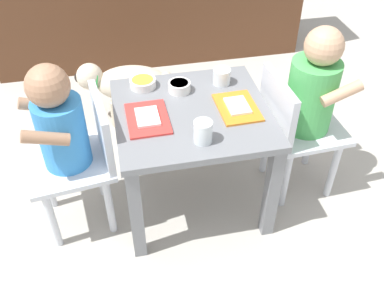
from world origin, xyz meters
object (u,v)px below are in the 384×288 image
Objects in this scene: dining_table at (192,129)px; water_cup_right at (222,77)px; seated_child_left at (66,132)px; cereal_bowl_left_side at (179,86)px; food_tray_right at (237,107)px; dog at (126,83)px; food_tray_left at (148,118)px; veggie_bowl_near at (143,83)px; seated_child_right at (309,97)px; water_cup_left at (203,133)px.

water_cup_right reaches higher than dining_table.
cereal_bowl_left_side is at bearing 19.55° from seated_child_left.
dining_table is 0.43m from seated_child_left.
food_tray_right is 0.17m from water_cup_right.
food_tray_left is (0.04, -0.60, 0.23)m from dog.
food_tray_right is at bearing -85.68° from water_cup_right.
veggie_bowl_near is at bearing 155.58° from cereal_bowl_left_side.
dining_table is at bearing 179.29° from seated_child_right.
dog is at bearing 104.76° from water_cup_left.
seated_child_right reaches higher than food_tray_right.
water_cup_right is 0.16m from cereal_bowl_left_side.
water_cup_right is at bearing 151.68° from seated_child_right.
veggie_bowl_near is (-0.30, 0.20, 0.01)m from food_tray_right.
seated_child_right is 0.88m from dog.
food_tray_left is 0.22m from water_cup_left.
water_cup_left is (0.43, -0.15, 0.04)m from seated_child_left.
food_tray_right is at bearing -176.97° from seated_child_right.
food_tray_right is (0.16, -0.02, 0.09)m from dining_table.
cereal_bowl_left_side reaches higher than food_tray_right.
water_cup_left is 0.77× the size of veggie_bowl_near.
dining_table is at bearing -134.06° from water_cup_right.
water_cup_right is at bearing 16.10° from seated_child_left.
dog is (-0.20, 0.58, -0.15)m from dining_table.
seated_child_right is at bearing -28.32° from water_cup_right.
seated_child_left is 0.58m from food_tray_right.
dining_table is 6.57× the size of cereal_bowl_left_side.
seated_child_right is at bearing -18.34° from veggie_bowl_near.
seated_child_left is 0.45m from water_cup_left.
water_cup_right is (0.14, 0.31, -0.01)m from water_cup_left.
seated_child_left is 0.96× the size of seated_child_right.
seated_child_left is 0.27m from food_tray_left.
seated_child_right is (0.43, -0.01, 0.08)m from dining_table.
dog is 2.27× the size of food_tray_left.
seated_child_right is 0.60m from veggie_bowl_near.
water_cup_right reaches higher than food_tray_right.
cereal_bowl_left_side is at bearing -172.94° from water_cup_right.
dog is 0.82m from water_cup_left.
dog is at bearing 69.03° from seated_child_left.
cereal_bowl_left_side is (-0.16, -0.02, -0.01)m from water_cup_right.
seated_child_left reaches higher than dog.
seated_child_right is at bearing -16.54° from cereal_bowl_left_side.
food_tray_left is (-0.58, -0.01, 0.01)m from seated_child_right.
seated_child_left is at bearing -179.25° from seated_child_right.
cereal_bowl_left_side is at bearing -24.42° from veggie_bowl_near.
water_cup_right is (-0.28, 0.15, 0.03)m from seated_child_right.
dog is at bearing 97.14° from veggie_bowl_near.
dining_table is at bearing -80.98° from cereal_bowl_left_side.
food_tray_left is 0.31m from food_tray_right.
seated_child_left reaches higher than food_tray_right.
water_cup_right is (0.57, 0.16, 0.04)m from seated_child_left.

